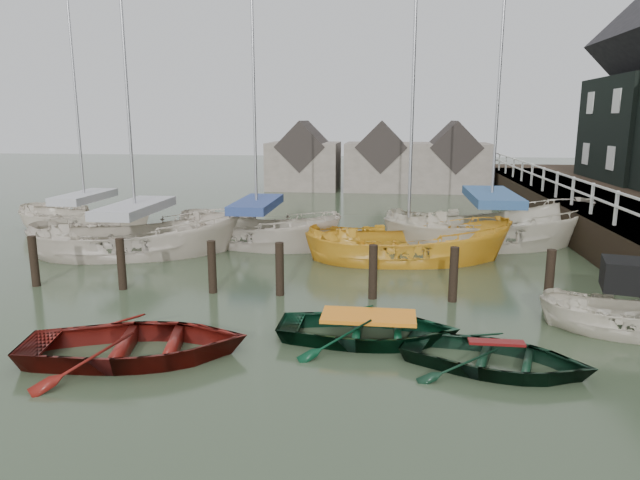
# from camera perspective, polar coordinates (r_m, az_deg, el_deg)

# --- Properties ---
(ground) EXTENTS (120.00, 120.00, 0.00)m
(ground) POSITION_cam_1_polar(r_m,az_deg,el_deg) (11.97, -1.03, -10.03)
(ground) COLOR #2F3C26
(ground) RESTS_ON ground
(pier) EXTENTS (3.04, 32.00, 2.70)m
(pier) POSITION_cam_1_polar(r_m,az_deg,el_deg) (22.75, 27.22, 1.11)
(pier) COLOR black
(pier) RESTS_ON ground
(mooring_pilings) EXTENTS (13.72, 0.22, 1.80)m
(mooring_pilings) POSITION_cam_1_polar(r_m,az_deg,el_deg) (14.78, -3.71, -3.67)
(mooring_pilings) COLOR black
(mooring_pilings) RESTS_ON ground
(far_sheds) EXTENTS (14.00, 4.08, 4.39)m
(far_sheds) POSITION_cam_1_polar(r_m,az_deg,el_deg) (37.08, 5.87, 7.88)
(far_sheds) COLOR #665B51
(far_sheds) RESTS_ON ground
(rowboat_red) EXTENTS (4.74, 3.81, 0.87)m
(rowboat_red) POSITION_cam_1_polar(r_m,az_deg,el_deg) (11.70, -17.79, -11.16)
(rowboat_red) COLOR #5A110C
(rowboat_red) RESTS_ON ground
(rowboat_green) EXTENTS (3.74, 2.68, 0.77)m
(rowboat_green) POSITION_cam_1_polar(r_m,az_deg,el_deg) (12.03, 4.84, -9.95)
(rowboat_green) COLOR black
(rowboat_green) RESTS_ON ground
(rowboat_dkgreen) EXTENTS (3.97, 3.32, 0.71)m
(rowboat_dkgreen) POSITION_cam_1_polar(r_m,az_deg,el_deg) (11.21, 17.07, -12.16)
(rowboat_dkgreen) COLOR black
(rowboat_dkgreen) RESTS_ON ground
(motorboat) EXTENTS (4.07, 2.30, 2.30)m
(motorboat) POSITION_cam_1_polar(r_m,az_deg,el_deg) (13.98, 28.86, -7.78)
(motorboat) COLOR beige
(motorboat) RESTS_ON ground
(sailboat_a) EXTENTS (7.42, 4.55, 12.02)m
(sailboat_a) POSITION_cam_1_polar(r_m,az_deg,el_deg) (20.20, -17.74, -1.23)
(sailboat_a) COLOR beige
(sailboat_a) RESTS_ON ground
(sailboat_b) EXTENTS (6.94, 4.19, 12.34)m
(sailboat_b) POSITION_cam_1_polar(r_m,az_deg,el_deg) (20.80, -6.28, -0.34)
(sailboat_b) COLOR beige
(sailboat_b) RESTS_ON ground
(sailboat_c) EXTENTS (6.87, 3.25, 11.30)m
(sailboat_c) POSITION_cam_1_polar(r_m,az_deg,el_deg) (18.68, 8.73, -2.00)
(sailboat_c) COLOR gold
(sailboat_c) RESTS_ON ground
(sailboat_d) EXTENTS (8.28, 4.65, 13.02)m
(sailboat_d) POSITION_cam_1_polar(r_m,az_deg,el_deg) (21.52, 16.53, -0.37)
(sailboat_d) COLOR beige
(sailboat_d) RESTS_ON ground
(sailboat_e) EXTENTS (6.38, 3.15, 10.63)m
(sailboat_e) POSITION_cam_1_polar(r_m,az_deg,el_deg) (25.09, -22.25, 0.95)
(sailboat_e) COLOR beige
(sailboat_e) RESTS_ON ground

